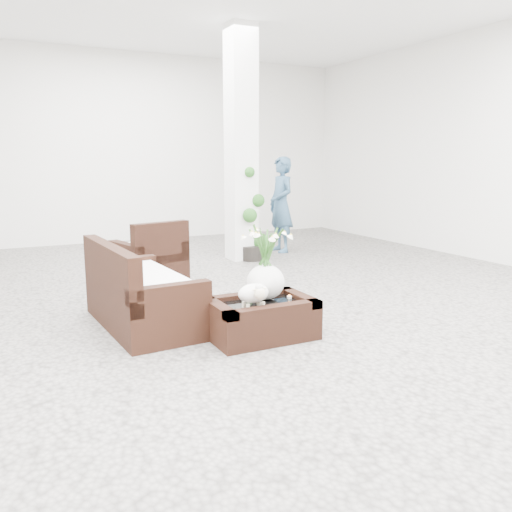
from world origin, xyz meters
name	(u,v)px	position (x,y,z in m)	size (l,w,h in m)	color
ground	(252,315)	(0.00, 0.00, 0.00)	(11.00, 11.00, 0.00)	gray
column	(241,145)	(1.20, 2.80, 1.75)	(0.40, 0.40, 3.50)	white
coffee_table	(261,320)	(-0.23, -0.65, 0.16)	(0.90, 0.60, 0.31)	black
sheep_figurine	(253,295)	(-0.35, -0.75, 0.42)	(0.28, 0.23, 0.21)	white
planter_narcissus	(266,255)	(-0.13, -0.55, 0.71)	(0.44, 0.44, 0.80)	white
tealight	(289,297)	(0.07, -0.63, 0.33)	(0.04, 0.04, 0.03)	white
armchair	(149,252)	(-0.53, 1.85, 0.40)	(0.75, 0.72, 0.80)	black
loveseat	(143,284)	(-1.06, 0.15, 0.40)	(1.49, 0.72, 0.80)	black
topiary	(252,215)	(1.29, 2.62, 0.70)	(0.37, 0.37, 1.40)	#1F4E19
shopper	(281,205)	(2.08, 3.11, 0.80)	(0.58, 0.38, 1.59)	#335471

